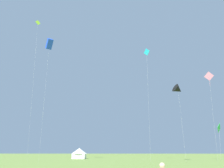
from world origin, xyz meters
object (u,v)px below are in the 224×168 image
Objects in this scene: kite_lime_diamond at (37,30)px; festival_tent_right at (79,153)px; kite_green_diamond at (219,128)px; kite_cyan_diamond at (147,55)px; kite_black_delta at (178,90)px; kite_blue_box at (49,44)px; kite_pink_diamond at (209,78)px.

kite_lime_diamond is 8.40× the size of festival_tent_right.
kite_cyan_diamond reaches higher than kite_green_diamond.
kite_lime_diamond is 4.54× the size of kite_green_diamond.
kite_black_delta is 3.56× the size of festival_tent_right.
festival_tent_right is (-24.26, 20.52, -13.23)m from kite_black_delta.
kite_green_diamond is at bearing 2.13° from kite_blue_box.
kite_blue_box is 1.85× the size of kite_black_delta.
kite_green_diamond is at bearing 2.60° from kite_cyan_diamond.
kite_lime_diamond is 31.40m from kite_cyan_diamond.
kite_blue_box is at bearing -178.17° from kite_cyan_diamond.
kite_pink_diamond is (38.31, -1.87, -9.89)m from kite_blue_box.
kite_lime_diamond is 1.40× the size of kite_cyan_diamond.
kite_lime_diamond is 2.36× the size of kite_black_delta.
kite_black_delta reaches higher than kite_green_diamond.
kite_blue_box is 39.61m from kite_pink_diamond.
kite_blue_box is at bearing -39.78° from kite_lime_diamond.
kite_pink_diamond is at bearing -28.99° from festival_tent_right.
kite_pink_diamond is at bearing -8.06° from kite_lime_diamond.
kite_lime_diamond is at bearing 166.07° from kite_black_delta.
kite_green_diamond is 11.85m from kite_pink_diamond.
kite_lime_diamond is 41.56m from kite_black_delta.
kite_lime_diamond is 1.92× the size of kite_pink_diamond.
festival_tent_right is (-32.27, 17.88, -16.75)m from kite_pink_diamond.
kite_black_delta is (30.30, -4.51, -13.41)m from kite_blue_box.
kite_blue_box is 24.81m from kite_cyan_diamond.
kite_cyan_diamond is 5.99× the size of festival_tent_right.
kite_green_diamond is 1.85× the size of festival_tent_right.
kite_black_delta is at bearing -13.93° from kite_lime_diamond.
kite_lime_diamond is 53.35m from kite_green_diamond.
kite_pink_diamond is at bearing -2.80° from kite_blue_box.
kite_green_diamond is 0.31× the size of kite_cyan_diamond.
kite_black_delta reaches higher than festival_tent_right.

